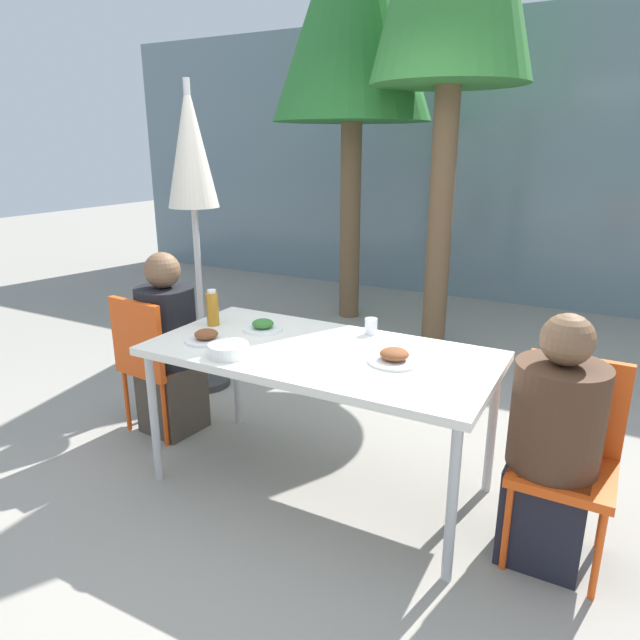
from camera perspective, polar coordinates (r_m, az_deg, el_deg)
ground_plane at (r=3.10m, az=0.00°, el=-16.06°), size 24.00×24.00×0.00m
building_facade at (r=6.60m, az=18.15°, el=14.68°), size 10.00×0.20×3.00m
dining_table at (r=2.78m, az=0.00°, el=-4.01°), size 1.67×0.83×0.75m
chair_left at (r=3.52m, az=-16.37°, el=-3.43°), size 0.44×0.44×0.86m
person_left at (r=3.53m, az=-14.88°, el=-2.92°), size 0.35×0.35×1.11m
chair_right at (r=2.64m, az=23.55°, el=-11.43°), size 0.41×0.41×0.86m
person_right at (r=2.57m, az=22.23°, el=-11.98°), size 0.36×0.36×1.09m
closed_umbrella at (r=3.97m, az=-12.72°, el=14.86°), size 0.36×0.36×2.10m
plate_0 at (r=2.92m, az=-11.29°, el=-1.67°), size 0.22×0.22×0.06m
plate_1 at (r=2.61m, az=7.43°, el=-3.71°), size 0.24×0.24×0.07m
plate_2 at (r=3.05m, az=-5.73°, el=-0.63°), size 0.21×0.21×0.06m
bottle at (r=3.16m, az=-10.70°, el=1.16°), size 0.07×0.07×0.20m
drinking_cup at (r=2.98m, az=5.13°, el=-0.63°), size 0.07×0.07×0.08m
salad_bowl at (r=2.70m, az=-9.13°, el=-2.97°), size 0.19×0.19×0.06m
tree_behind_right at (r=5.78m, az=3.38°, el=29.20°), size 1.48×1.48×3.97m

